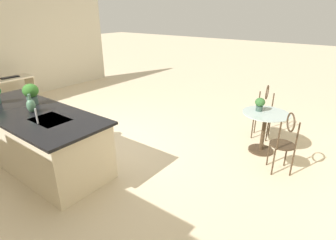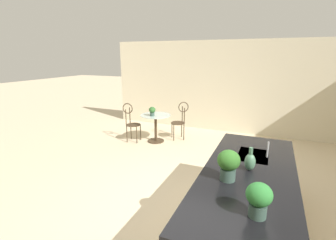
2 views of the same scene
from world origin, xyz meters
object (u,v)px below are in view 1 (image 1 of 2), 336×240
chair_near_window (264,109)px  potted_plant_counter_near (31,93)px  writing_desk (8,87)px  bistro_table (264,128)px  chair_by_island (285,140)px  vase_on_counter (31,105)px  keyboard (10,77)px  potted_plant_on_table (260,103)px

chair_near_window → potted_plant_counter_near: bearing=46.2°
chair_near_window → writing_desk: chair_near_window is taller
bistro_table → chair_near_window: 0.67m
chair_by_island → vase_on_counter: 3.90m
keyboard → potted_plant_counter_near: size_ratio=1.26×
chair_near_window → potted_plant_counter_near: 4.24m
writing_desk → potted_plant_on_table: bearing=-165.4°
chair_near_window → vase_on_counter: size_ratio=3.62×
writing_desk → keyboard: (0.02, -0.10, 0.25)m
bistro_table → chair_by_island: size_ratio=0.77×
potted_plant_counter_near → potted_plant_on_table: bearing=-140.8°
chair_by_island → vase_on_counter: vase_on_counter is taller
chair_by_island → potted_plant_on_table: (0.61, -0.54, 0.30)m
keyboard → potted_plant_on_table: (-6.07, -1.47, 0.12)m
writing_desk → potted_plant_on_table: (-6.05, -1.57, 0.37)m
chair_by_island → writing_desk: 6.73m
bistro_table → chair_near_window: size_ratio=0.77×
writing_desk → keyboard: 0.27m
writing_desk → keyboard: bearing=-78.7°
chair_by_island → writing_desk: chair_by_island is taller
bistro_table → chair_by_island: 0.71m
chair_by_island → potted_plant_counter_near: potted_plant_counter_near is taller
keyboard → writing_desk: bearing=101.3°
keyboard → chair_near_window: bearing=-161.0°
potted_plant_on_table → bistro_table: bearing=169.1°
potted_plant_counter_near → chair_near_window: bearing=-133.8°
bistro_table → chair_by_island: chair_by_island is taller
bistro_table → vase_on_counter: 3.87m
chair_by_island → potted_plant_on_table: 0.87m
potted_plant_on_table → chair_near_window: bearing=-82.1°
chair_by_island → bistro_table: bearing=-47.7°
chair_by_island → potted_plant_counter_near: bearing=27.8°
writing_desk → keyboard: keyboard is taller
vase_on_counter → potted_plant_counter_near: bearing=-29.7°
keyboard → bistro_table: bearing=-166.9°
potted_plant_on_table → vase_on_counter: 3.75m
chair_near_window → vase_on_counter: (2.57, 3.24, 0.46)m
potted_plant_counter_near → keyboard: bearing=-17.6°
writing_desk → potted_plant_counter_near: (-3.05, 0.87, 0.61)m
bistro_table → potted_plant_on_table: 0.45m
writing_desk → bistro_table: bearing=-166.0°
potted_plant_counter_near → vase_on_counter: bearing=150.3°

